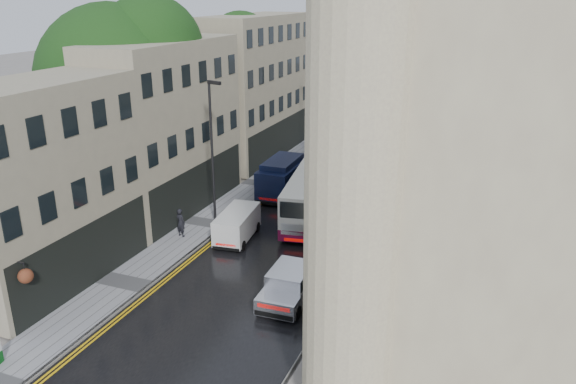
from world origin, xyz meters
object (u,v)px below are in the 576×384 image
Objects in this scene: navy_van at (260,182)px; cream_bus at (288,207)px; lamp_post_near at (212,155)px; silver_hatchback at (260,296)px; lamp_post_far at (312,109)px; pedestrian at (181,223)px; white_lorry at (383,160)px; tree_near at (117,106)px; tree_far at (218,87)px; white_van at (216,233)px.

cream_bus is at bearing -48.31° from navy_van.
lamp_post_near is at bearing -178.62° from cream_bus.
lamp_post_far is (-6.46, 25.48, 3.37)m from silver_hatchback.
cream_bus is 6.21× the size of pedestrian.
lamp_post_near reaches higher than white_lorry.
tree_near is 1.11× the size of tree_far.
tree_far is 2.22× the size of navy_van.
tree_far is 12.84m from navy_van.
white_lorry is (3.63, 10.10, 0.65)m from cream_bus.
navy_van is (7.90, -8.92, -4.78)m from tree_far.
lamp_post_near reaches higher than cream_bus.
cream_bus is (11.78, 0.32, -5.44)m from tree_near.
cream_bus reaches higher than silver_hatchback.
pedestrian is (-2.61, 0.43, 0.08)m from white_van.
lamp_post_near is (-1.02, -4.66, 3.13)m from navy_van.
tree_far is 15.31m from lamp_post_near.
silver_hatchback is at bearing -53.07° from white_van.
cream_bus is 10.75m from white_lorry.
pedestrian reaches higher than silver_hatchback.
cream_bus is at bearing -47.84° from tree_far.
silver_hatchback is (2.33, -9.30, -0.66)m from cream_bus.
pedestrian is 0.21× the size of lamp_post_far.
pedestrian is 0.20× the size of lamp_post_near.
pedestrian reaches higher than white_van.
lamp_post_near is at bearing -95.64° from pedestrian.
pedestrian is (-9.12, -13.60, -1.16)m from white_lorry.
silver_hatchback is (13.81, -21.98, -5.39)m from tree_far.
tree_near is at bearing 145.44° from silver_hatchback.
white_lorry is (15.11, -2.58, -4.08)m from tree_far.
lamp_post_near is (-8.23, -11.00, 2.43)m from white_lorry.
lamp_post_near is at bearing -4.62° from tree_near.
pedestrian is (5.99, -16.18, -5.23)m from tree_far.
white_van is at bearing -176.04° from pedestrian.
silver_hatchback is at bearing -98.06° from lamp_post_far.
tree_far is at bearing -56.43° from pedestrian.
tree_far is 8.39m from lamp_post_far.
navy_van is at bearing 88.12° from white_van.
tree_far is 7.11× the size of pedestrian.
silver_hatchback is 14.35m from navy_van.
cream_bus is 5.19m from navy_van.
cream_bus is 16.92m from lamp_post_far.
cream_bus is 5.61m from lamp_post_near.
white_van is at bearing -62.60° from tree_far.
white_van is at bearing 131.99° from silver_hatchback.
silver_hatchback is (-1.30, -19.40, -1.31)m from white_lorry.
lamp_post_near is (0.89, 2.60, 3.59)m from pedestrian.
tree_near is at bearing -155.42° from navy_van.
tree_far reaches higher than navy_van.
silver_hatchback is 0.78× the size of navy_van.
cream_bus is 2.48× the size of silver_hatchback.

